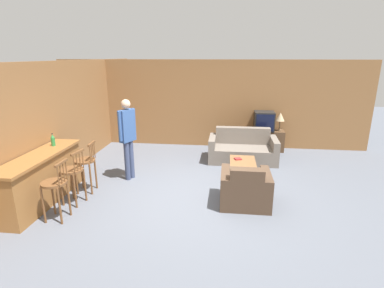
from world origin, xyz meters
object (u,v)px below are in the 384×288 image
(book_on_table, at_px, (238,159))
(couch_far, at_px, (243,150))
(bottle, at_px, (53,140))
(table_lamp, at_px, (280,117))
(tv, at_px, (264,121))
(bar_chair_far, at_px, (86,164))
(bar_chair_mid, at_px, (73,174))
(person_by_window, at_px, (128,134))
(bar_chair_near, at_px, (55,187))
(armchair_near, at_px, (245,190))
(tv_unit, at_px, (263,140))
(coffee_table, at_px, (243,164))

(book_on_table, bearing_deg, couch_far, 81.69)
(couch_far, bearing_deg, book_on_table, -98.31)
(bottle, height_order, table_lamp, bottle)
(tv, relative_size, table_lamp, 1.05)
(table_lamp, bearing_deg, couch_far, -137.37)
(bar_chair_far, bearing_deg, bar_chair_mid, -90.02)
(book_on_table, xyz_separation_m, person_by_window, (-2.44, -0.47, 0.64))
(bar_chair_far, bearing_deg, couch_far, 35.42)
(bar_chair_mid, bearing_deg, person_by_window, 63.15)
(bar_chair_mid, bearing_deg, couch_far, 41.18)
(bar_chair_near, bearing_deg, person_by_window, 70.79)
(book_on_table, height_order, table_lamp, table_lamp)
(bar_chair_near, height_order, couch_far, bar_chair_near)
(bar_chair_mid, xyz_separation_m, armchair_near, (3.20, 0.35, -0.30))
(bar_chair_mid, height_order, tv_unit, bar_chair_mid)
(bar_chair_far, xyz_separation_m, person_by_window, (0.65, 0.76, 0.46))
(book_on_table, bearing_deg, armchair_near, -85.71)
(bar_chair_far, bearing_deg, book_on_table, 21.57)
(coffee_table, relative_size, book_on_table, 4.74)
(tv, height_order, table_lamp, tv)
(table_lamp, bearing_deg, armchair_near, -108.00)
(armchair_near, relative_size, bottle, 3.57)
(bar_chair_near, xyz_separation_m, bar_chair_mid, (-0.00, 0.58, 0.00))
(armchair_near, bearing_deg, bar_chair_near, -163.76)
(armchair_near, height_order, person_by_window, person_by_window)
(bar_chair_mid, distance_m, book_on_table, 3.56)
(couch_far, bearing_deg, coffee_table, -92.29)
(tv_unit, distance_m, table_lamp, 0.83)
(bottle, bearing_deg, person_by_window, 29.98)
(bar_chair_near, height_order, table_lamp, table_lamp)
(coffee_table, bearing_deg, tv_unit, 72.93)
(coffee_table, bearing_deg, bar_chair_mid, -153.11)
(tv, distance_m, bottle, 5.60)
(bar_chair_mid, distance_m, armchair_near, 3.23)
(bottle, distance_m, table_lamp, 5.97)
(bar_chair_mid, xyz_separation_m, couch_far, (3.25, 2.84, -0.30))
(bar_chair_near, bearing_deg, bottle, 119.84)
(table_lamp, bearing_deg, bar_chair_near, -134.41)
(person_by_window, bearing_deg, tv, 38.25)
(tv_unit, bearing_deg, book_on_table, -110.77)
(bar_chair_far, distance_m, person_by_window, 1.10)
(bar_chair_mid, distance_m, person_by_window, 1.51)
(bar_chair_mid, xyz_separation_m, tv_unit, (3.88, 3.84, -0.29))
(bottle, relative_size, table_lamp, 0.48)
(bar_chair_far, height_order, coffee_table, bar_chair_far)
(couch_far, relative_size, armchair_near, 1.93)
(coffee_table, bearing_deg, book_on_table, 130.49)
(tv, xyz_separation_m, bottle, (-4.53, -3.29, 0.20))
(tv, bearing_deg, bar_chair_far, -139.61)
(tv_unit, bearing_deg, armchair_near, -101.11)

